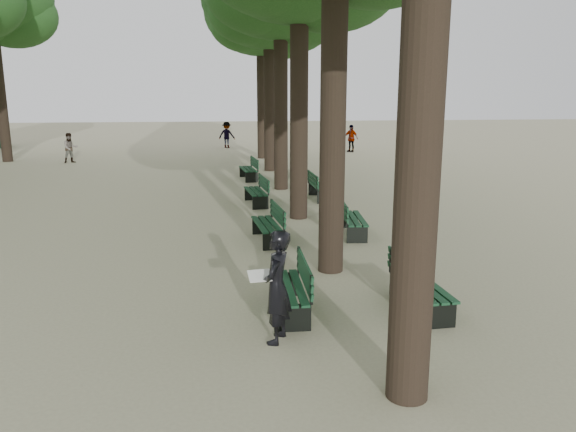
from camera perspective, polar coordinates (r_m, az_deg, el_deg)
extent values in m
plane|color=tan|center=(8.94, -1.62, -11.89)|extent=(120.00, 120.00, 0.00)
cylinder|color=#33261C|center=(6.49, 13.47, 12.60)|extent=(0.52, 0.52, 7.50)
cylinder|color=#33261C|center=(11.32, 4.65, 12.82)|extent=(0.52, 0.52, 7.50)
cylinder|color=#33261C|center=(16.25, 1.13, 12.82)|extent=(0.52, 0.52, 7.50)
cylinder|color=#33261C|center=(21.22, -0.74, 12.80)|extent=(0.52, 0.52, 7.50)
cylinder|color=#33261C|center=(26.19, -1.90, 12.78)|extent=(0.52, 0.52, 7.50)
cylinder|color=#33261C|center=(31.18, -2.69, 12.77)|extent=(0.52, 0.52, 7.50)
ellipsoid|color=#1B4919|center=(31.43, -2.77, 19.99)|extent=(6.00, 6.00, 4.50)
cube|color=black|center=(9.66, 0.02, -8.52)|extent=(0.54, 1.80, 0.45)
cube|color=black|center=(9.58, 0.02, -7.26)|extent=(0.56, 1.80, 0.04)
cube|color=black|center=(9.52, 1.70, -5.67)|extent=(0.06, 1.80, 0.40)
cube|color=black|center=(14.03, -2.17, -1.72)|extent=(0.70, 1.84, 0.45)
cube|color=black|center=(13.98, -2.18, -0.83)|extent=(0.72, 1.85, 0.04)
cube|color=black|center=(13.97, -1.06, 0.30)|extent=(0.22, 1.79, 0.40)
cube|color=black|center=(18.57, -3.31, 1.85)|extent=(0.72, 1.85, 0.45)
cube|color=black|center=(18.53, -3.32, 2.53)|extent=(0.74, 1.85, 0.04)
cube|color=black|center=(18.53, -2.48, 3.39)|extent=(0.25, 1.79, 0.40)
cube|color=black|center=(23.80, -4.08, 4.24)|extent=(0.73, 1.85, 0.45)
cube|color=black|center=(23.76, -4.09, 4.78)|extent=(0.75, 1.85, 0.04)
cube|color=black|center=(23.77, -3.43, 5.45)|extent=(0.25, 1.79, 0.40)
cube|color=black|center=(10.03, 13.41, -8.05)|extent=(0.64, 1.83, 0.45)
cube|color=black|center=(9.96, 13.48, -6.84)|extent=(0.66, 1.83, 0.04)
cube|color=black|center=(9.77, 12.05, -5.49)|extent=(0.16, 1.80, 0.40)
cube|color=black|center=(14.74, 6.66, -1.09)|extent=(0.67, 1.84, 0.45)
cube|color=black|center=(14.69, 6.68, -0.24)|extent=(0.69, 1.84, 0.04)
cube|color=black|center=(14.59, 5.62, 0.79)|extent=(0.19, 1.80, 0.40)
cube|color=black|center=(19.50, 3.33, 2.37)|extent=(0.58, 1.82, 0.45)
cube|color=black|center=(19.46, 3.34, 3.02)|extent=(0.60, 1.82, 0.04)
cube|color=black|center=(19.36, 2.54, 3.79)|extent=(0.10, 1.80, 0.40)
cube|color=black|center=(24.30, 1.33, 4.45)|extent=(0.74, 1.85, 0.45)
cube|color=black|center=(24.27, 1.33, 4.98)|extent=(0.76, 1.85, 0.04)
cube|color=black|center=(24.23, 0.67, 5.61)|extent=(0.26, 1.79, 0.40)
imported|color=black|center=(8.39, -1.15, -7.21)|extent=(0.58, 0.77, 1.73)
cube|color=white|center=(8.31, -2.88, -6.08)|extent=(0.37, 0.29, 0.12)
imported|color=#262628|center=(31.31, -21.24, 6.46)|extent=(0.80, 0.63, 1.54)
imported|color=#262628|center=(34.60, 6.41, 7.85)|extent=(0.91, 0.92, 1.65)
imported|color=#262628|center=(37.13, -6.23, 8.20)|extent=(1.13, 0.66, 1.68)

